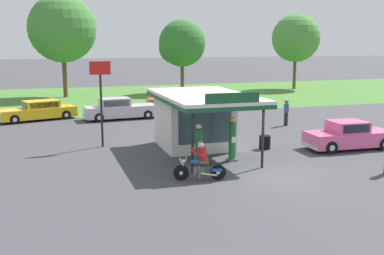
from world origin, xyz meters
TOP-DOWN VIEW (x-y plane):
  - ground_plane at (0.00, 0.00)m, footprint 300.00×300.00m
  - grass_verge_strip at (0.00, 30.00)m, footprint 120.00×24.00m
  - service_station_kiosk at (-1.58, 5.80)m, footprint 4.20×7.43m
  - gas_pump_nearside at (-2.42, 2.82)m, footprint 0.44×0.44m
  - gas_pump_offside at (-0.74, 2.82)m, footprint 0.44×0.44m
  - motorcycle_with_rider at (-3.19, 0.29)m, footprint 2.11×0.84m
  - featured_classic_sedan at (6.14, 3.26)m, footprint 4.91×2.01m
  - parked_car_back_row_centre_left at (-3.94, 16.56)m, footprint 5.59×2.14m
  - parked_car_back_row_right at (-9.70, 17.94)m, footprint 5.80×3.30m
  - parked_car_back_row_centre_right at (1.51, 19.87)m, footprint 5.62×2.22m
  - bystander_leaning_by_kiosk at (6.38, 10.39)m, footprint 0.38×0.38m
  - tree_oak_far_left at (5.33, 32.28)m, footprint 5.16×5.16m
  - tree_oak_right at (19.93, 32.42)m, footprint 5.72×5.72m
  - tree_oak_far_right at (-7.16, 32.01)m, footprint 6.84×6.84m
  - roadside_pole_sign at (-6.28, 7.74)m, footprint 1.10×0.12m
  - spare_tire_stack at (1.86, 4.56)m, footprint 0.60×0.60m

SIDE VIEW (x-z plane):
  - ground_plane at x=0.00m, z-range 0.00..0.00m
  - grass_verge_strip at x=0.00m, z-range 0.00..0.01m
  - spare_tire_stack at x=1.86m, z-range 0.00..0.72m
  - motorcycle_with_rider at x=-3.19m, z-range -0.14..1.44m
  - parked_car_back_row_right at x=-9.70m, z-range -0.05..1.37m
  - featured_classic_sedan at x=6.14m, z-range -0.07..1.42m
  - parked_car_back_row_centre_right at x=1.51m, z-range -0.06..1.48m
  - parked_car_back_row_centre_left at x=-3.94m, z-range -0.07..1.50m
  - gas_pump_nearside at x=-2.42m, z-range -0.08..1.81m
  - bystander_leaning_by_kiosk at x=6.38m, z-range 0.07..1.79m
  - gas_pump_offside at x=-0.74m, z-range -0.08..2.03m
  - service_station_kiosk at x=-1.58m, z-range 0.02..3.51m
  - roadside_pole_sign at x=-6.28m, z-range 0.85..5.45m
  - tree_oak_far_left at x=5.33m, z-range 1.33..9.40m
  - tree_oak_right at x=19.93m, z-range 1.47..10.43m
  - tree_oak_far_right at x=-7.16m, z-range 1.76..12.14m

